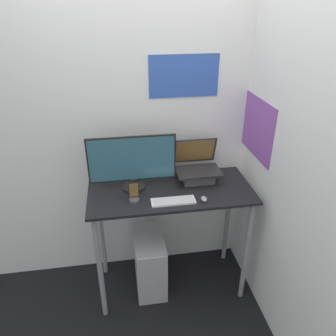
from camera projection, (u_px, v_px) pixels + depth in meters
The scene contains 10 objects.
ground_plane at pixel (176, 309), 2.58m from camera, with size 12.00×12.00×0.00m, color black.
wall_back at pixel (163, 126), 2.54m from camera, with size 6.00×0.06×2.60m.
wall_side_right at pixel (284, 154), 2.08m from camera, with size 0.06×6.00×2.60m.
desk at pixel (171, 207), 2.46m from camera, with size 1.20×0.55×0.94m.
laptop at pixel (197, 170), 2.49m from camera, with size 0.33×0.28×0.30m.
monitor at pixel (132, 163), 2.32m from camera, with size 0.62×0.17×0.41m.
keyboard at pixel (173, 201), 2.24m from camera, with size 0.31×0.10×0.02m.
mouse at pixel (204, 199), 2.26m from camera, with size 0.04×0.06×0.03m.
cell_phone at pixel (134, 195), 2.24m from camera, with size 0.07×0.07×0.15m.
computer_tower at pixel (150, 262), 2.70m from camera, with size 0.23×0.44×0.50m.
Camera 1 is at (-0.35, -1.75, 2.18)m, focal length 35.00 mm.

